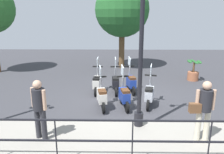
% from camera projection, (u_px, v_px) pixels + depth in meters
% --- Properties ---
extents(ground_plane, '(28.00, 28.00, 0.00)m').
position_uv_depth(ground_plane, '(124.00, 100.00, 8.79)').
color(ground_plane, '#38383D').
extents(promenade_walkway, '(2.20, 20.00, 0.15)m').
position_uv_depth(promenade_walkway, '(129.00, 141.00, 5.74)').
color(promenade_walkway, gray).
rests_on(promenade_walkway, ground_plane).
extents(fence_railing, '(0.04, 16.03, 1.07)m').
position_uv_depth(fence_railing, '(133.00, 134.00, 4.50)').
color(fence_railing, black).
rests_on(fence_railing, promenade_walkway).
extents(lamp_post_near, '(0.26, 0.90, 4.63)m').
position_uv_depth(lamp_post_near, '(141.00, 56.00, 5.89)').
color(lamp_post_near, black).
rests_on(lamp_post_near, promenade_walkway).
extents(pedestrian_with_bag, '(0.33, 0.65, 1.59)m').
position_uv_depth(pedestrian_with_bag, '(204.00, 107.00, 5.41)').
color(pedestrian_with_bag, beige).
rests_on(pedestrian_with_bag, promenade_walkway).
extents(pedestrian_distant, '(0.43, 0.44, 1.59)m').
position_uv_depth(pedestrian_distant, '(39.00, 105.00, 5.49)').
color(pedestrian_distant, '#28282D').
rests_on(pedestrian_distant, promenade_walkway).
extents(tree_distant, '(3.35, 3.35, 5.33)m').
position_uv_depth(tree_distant, '(122.00, 10.00, 13.41)').
color(tree_distant, brown).
rests_on(tree_distant, ground_plane).
extents(potted_palm, '(1.06, 0.66, 1.05)m').
position_uv_depth(potted_palm, '(193.00, 72.00, 11.41)').
color(potted_palm, '#9E5B3D').
rests_on(potted_palm, ground_plane).
extents(scooter_near_0, '(1.21, 0.51, 1.54)m').
position_uv_depth(scooter_near_0, '(149.00, 94.00, 8.04)').
color(scooter_near_0, black).
rests_on(scooter_near_0, ground_plane).
extents(scooter_near_1, '(1.22, 0.49, 1.54)m').
position_uv_depth(scooter_near_1, '(124.00, 95.00, 7.90)').
color(scooter_near_1, black).
rests_on(scooter_near_1, ground_plane).
extents(scooter_near_2, '(1.22, 0.49, 1.54)m').
position_uv_depth(scooter_near_2, '(102.00, 96.00, 7.83)').
color(scooter_near_2, black).
rests_on(scooter_near_2, ground_plane).
extents(scooter_far_0, '(1.22, 0.49, 1.54)m').
position_uv_depth(scooter_far_0, '(131.00, 82.00, 9.53)').
color(scooter_far_0, black).
rests_on(scooter_far_0, ground_plane).
extents(scooter_far_1, '(1.23, 0.44, 1.54)m').
position_uv_depth(scooter_far_1, '(116.00, 83.00, 9.43)').
color(scooter_far_1, black).
rests_on(scooter_far_1, ground_plane).
extents(scooter_far_2, '(1.23, 0.44, 1.54)m').
position_uv_depth(scooter_far_2, '(97.00, 83.00, 9.45)').
color(scooter_far_2, black).
rests_on(scooter_far_2, ground_plane).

